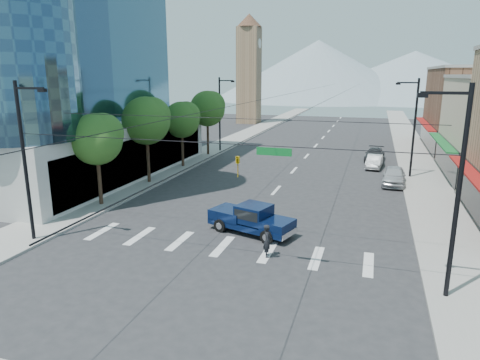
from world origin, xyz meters
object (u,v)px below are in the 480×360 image
(parked_car_mid, at_px, (374,162))
(parked_car_far, at_px, (375,155))
(parked_car_near, at_px, (394,176))
(pedestrian, at_px, (267,241))
(pickup_truck, at_px, (251,218))

(parked_car_mid, distance_m, parked_car_far, 3.75)
(parked_car_near, distance_m, parked_car_far, 10.58)
(pedestrian, bearing_deg, parked_car_mid, -28.67)
(pickup_truck, xyz_separation_m, parked_car_near, (8.55, 14.87, -0.14))
(pickup_truck, bearing_deg, parked_car_mid, 89.58)
(parked_car_near, bearing_deg, pickup_truck, -117.07)
(pickup_truck, relative_size, pedestrian, 3.17)
(pedestrian, xyz_separation_m, parked_car_near, (6.77, 17.95, -0.09))
(parked_car_mid, bearing_deg, pickup_truck, -102.44)
(parked_car_far, bearing_deg, parked_car_mid, -86.54)
(pedestrian, height_order, parked_car_far, pedestrian)
(pickup_truck, height_order, parked_car_mid, pickup_truck)
(pedestrian, xyz_separation_m, parked_car_far, (5.10, 28.40, -0.18))
(parked_car_near, xyz_separation_m, parked_car_mid, (-1.67, 6.70, -0.13))
(parked_car_mid, bearing_deg, parked_car_far, 95.26)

